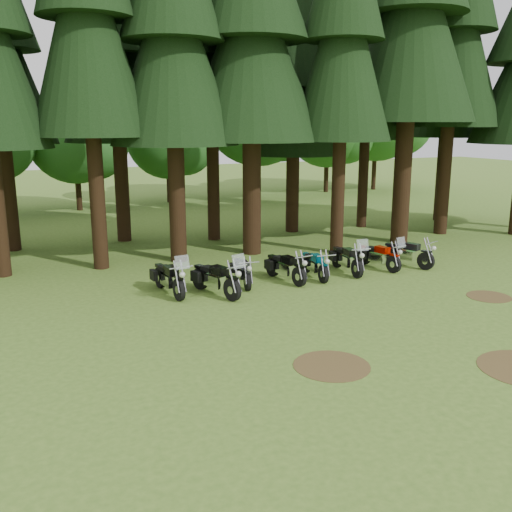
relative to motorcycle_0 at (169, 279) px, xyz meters
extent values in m
plane|color=#466A22|center=(4.84, -5.08, -0.51)|extent=(120.00, 120.00, 0.00)
cylinder|color=#301E10|center=(-1.45, 4.43, 2.48)|extent=(0.58, 0.58, 5.99)
cone|color=black|center=(-1.45, 4.43, 8.22)|extent=(4.32, 4.32, 7.49)
cylinder|color=#301E10|center=(1.63, 4.32, 2.27)|extent=(0.66, 0.66, 5.57)
cone|color=black|center=(1.63, 4.32, 7.60)|extent=(4.95, 4.95, 6.96)
cylinder|color=#301E10|center=(4.91, 4.36, 2.34)|extent=(0.77, 0.77, 5.70)
cone|color=black|center=(4.91, 4.36, 7.79)|extent=(5.81, 5.81, 7.12)
cylinder|color=#301E10|center=(8.28, 2.94, 2.34)|extent=(0.55, 0.55, 5.71)
cone|color=black|center=(8.28, 2.94, 7.81)|extent=(4.15, 4.15, 7.14)
cylinder|color=#301E10|center=(12.21, 3.68, 2.80)|extent=(0.80, 0.80, 6.62)
cone|color=black|center=(12.21, 3.68, 9.14)|extent=(5.98, 5.98, 8.27)
cylinder|color=#301E10|center=(15.46, 4.53, 2.66)|extent=(0.64, 0.64, 6.35)
cone|color=black|center=(15.46, 4.53, 8.74)|extent=(4.79, 4.79, 7.93)
cylinder|color=#301E10|center=(-4.42, 9.26, 2.25)|extent=(0.60, 0.60, 5.53)
cylinder|color=#301E10|center=(0.46, 9.32, 2.27)|extent=(0.65, 0.65, 5.55)
cone|color=black|center=(0.46, 9.32, 7.59)|extent=(4.85, 4.85, 6.94)
cylinder|color=#301E10|center=(4.47, 7.86, 2.25)|extent=(0.58, 0.58, 5.52)
cone|color=black|center=(4.47, 7.86, 7.54)|extent=(4.35, 4.35, 6.90)
cylinder|color=#301E10|center=(8.88, 8.17, 1.84)|extent=(0.66, 0.66, 4.70)
cone|color=black|center=(8.88, 8.17, 6.33)|extent=(4.94, 4.94, 5.87)
cone|color=black|center=(8.88, 8.17, 9.11)|extent=(3.95, 3.95, 4.96)
cylinder|color=#301E10|center=(12.91, 7.78, 2.27)|extent=(0.53, 0.53, 5.56)
cone|color=black|center=(12.91, 7.78, 7.60)|extent=(3.94, 3.94, 6.95)
cone|color=black|center=(12.91, 7.78, 10.89)|extent=(3.15, 3.15, 5.87)
cylinder|color=#301E10|center=(18.20, 7.71, 2.31)|extent=(0.61, 0.61, 5.65)
cone|color=black|center=(18.20, 7.71, 7.73)|extent=(4.59, 4.59, 7.06)
cone|color=black|center=(18.20, 7.71, 11.06)|extent=(3.67, 3.67, 5.96)
cylinder|color=#301E10|center=(-0.14, 20.23, 0.76)|extent=(0.36, 0.36, 2.55)
sphere|color=#265923|center=(-0.14, 20.23, 4.16)|extent=(5.95, 5.95, 5.95)
sphere|color=#265923|center=(0.88, 19.55, 3.57)|extent=(4.25, 4.25, 4.25)
cylinder|color=#301E10|center=(6.16, 21.42, 0.72)|extent=(0.36, 0.36, 2.47)
sphere|color=#265923|center=(6.16, 21.42, 4.02)|extent=(5.76, 5.76, 5.76)
sphere|color=#265923|center=(7.15, 20.76, 3.44)|extent=(4.12, 4.12, 4.12)
cylinder|color=#301E10|center=(12.76, 20.88, 1.25)|extent=(0.36, 0.36, 3.52)
sphere|color=#265923|center=(12.76, 20.88, 5.94)|extent=(8.21, 8.21, 8.21)
sphere|color=#265923|center=(14.17, 19.94, 5.12)|extent=(5.87, 5.87, 5.87)
cylinder|color=#301E10|center=(19.38, 22.14, 0.96)|extent=(0.36, 0.36, 2.94)
sphere|color=#265923|center=(19.38, 22.14, 4.88)|extent=(6.86, 6.86, 6.86)
sphere|color=#265923|center=(20.56, 21.35, 4.19)|extent=(4.90, 4.90, 4.90)
cylinder|color=#301E10|center=(23.93, 22.00, 1.25)|extent=(0.36, 0.36, 3.52)
sphere|color=#265923|center=(23.93, 22.00, 5.93)|extent=(8.20, 8.20, 8.20)
sphere|color=#265923|center=(25.33, 21.06, 5.11)|extent=(5.86, 5.86, 5.86)
cylinder|color=#4C3D1E|center=(1.84, -7.08, -0.51)|extent=(1.80, 1.80, 0.01)
cylinder|color=#4C3D1E|center=(9.34, -4.58, -0.51)|extent=(1.40, 1.40, 0.01)
cylinder|color=black|center=(0.08, -0.82, -0.16)|extent=(0.22, 0.72, 0.71)
cylinder|color=black|center=(-0.08, 0.85, -0.16)|extent=(0.22, 0.72, 0.71)
cube|color=silver|center=(-0.01, 0.07, -0.06)|extent=(0.38, 0.78, 0.37)
cube|color=black|center=(0.02, -0.18, 0.33)|extent=(0.38, 0.62, 0.26)
cube|color=black|center=(-0.03, 0.32, 0.29)|extent=(0.38, 0.62, 0.13)
cube|color=silver|center=(0.11, -1.14, 0.81)|extent=(0.47, 0.18, 0.43)
cylinder|color=black|center=(1.60, -1.54, -0.15)|extent=(0.36, 0.74, 0.73)
cylinder|color=black|center=(1.10, 0.10, -0.15)|extent=(0.36, 0.74, 0.73)
cube|color=silver|center=(1.33, -0.67, -0.05)|extent=(0.52, 0.83, 0.38)
cube|color=black|center=(1.41, -0.91, 0.35)|extent=(0.50, 0.68, 0.27)
cube|color=black|center=(1.26, -0.43, 0.31)|extent=(0.50, 0.68, 0.13)
cube|color=silver|center=(1.70, -1.86, 0.84)|extent=(0.49, 0.27, 0.44)
cylinder|color=black|center=(2.49, -0.70, -0.19)|extent=(0.25, 0.65, 0.64)
cylinder|color=black|center=(2.76, 0.78, -0.19)|extent=(0.25, 0.65, 0.64)
cube|color=silver|center=(2.64, 0.09, -0.11)|extent=(0.39, 0.71, 0.33)
cube|color=#23232A|center=(2.60, -0.13, 0.24)|extent=(0.38, 0.57, 0.23)
cube|color=black|center=(2.68, 0.31, 0.20)|extent=(0.38, 0.57, 0.12)
cylinder|color=black|center=(4.31, -0.98, -0.17)|extent=(0.25, 0.70, 0.69)
cylinder|color=black|center=(4.06, 0.61, -0.17)|extent=(0.25, 0.70, 0.69)
cube|color=silver|center=(4.18, -0.13, -0.08)|extent=(0.40, 0.76, 0.35)
cube|color=black|center=(4.21, -0.37, 0.30)|extent=(0.39, 0.61, 0.25)
cube|color=black|center=(4.14, 0.10, 0.26)|extent=(0.39, 0.61, 0.12)
cylinder|color=black|center=(5.29, -0.95, -0.19)|extent=(0.21, 0.66, 0.65)
cylinder|color=black|center=(5.45, 0.57, -0.19)|extent=(0.21, 0.66, 0.65)
cube|color=silver|center=(5.38, -0.14, -0.10)|extent=(0.35, 0.71, 0.33)
cube|color=#014563|center=(5.35, -0.37, 0.25)|extent=(0.35, 0.57, 0.24)
cube|color=black|center=(5.40, 0.08, 0.22)|extent=(0.35, 0.57, 0.12)
cylinder|color=black|center=(6.75, -0.89, -0.16)|extent=(0.22, 0.71, 0.70)
cylinder|color=black|center=(6.91, 0.74, -0.16)|extent=(0.22, 0.71, 0.70)
cube|color=silver|center=(6.84, -0.02, -0.07)|extent=(0.37, 0.76, 0.36)
cube|color=black|center=(6.81, -0.26, 0.31)|extent=(0.37, 0.61, 0.25)
cube|color=black|center=(6.86, 0.22, 0.27)|extent=(0.37, 0.61, 0.13)
cube|color=silver|center=(6.72, -1.20, 0.77)|extent=(0.45, 0.18, 0.42)
cylinder|color=black|center=(8.41, -0.84, -0.18)|extent=(0.26, 0.67, 0.66)
cylinder|color=black|center=(8.12, 0.68, -0.18)|extent=(0.26, 0.67, 0.66)
cube|color=silver|center=(8.26, -0.03, -0.10)|extent=(0.40, 0.74, 0.34)
cube|color=#C40F00|center=(8.30, -0.26, 0.26)|extent=(0.39, 0.59, 0.24)
cube|color=black|center=(8.21, 0.19, 0.22)|extent=(0.39, 0.59, 0.12)
cube|color=silver|center=(8.46, -1.13, 0.70)|extent=(0.43, 0.20, 0.39)
cylinder|color=black|center=(9.81, -0.98, -0.17)|extent=(0.37, 0.70, 0.69)
cylinder|color=black|center=(9.26, 0.54, -0.17)|extent=(0.37, 0.70, 0.69)
cube|color=silver|center=(9.52, -0.17, -0.07)|extent=(0.52, 0.78, 0.35)
cube|color=black|center=(9.60, -0.39, 0.30)|extent=(0.49, 0.64, 0.25)
cube|color=black|center=(9.44, 0.06, 0.26)|extent=(0.49, 0.64, 0.12)
camera|label=1|loc=(-4.84, -17.54, 5.00)|focal=40.00mm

